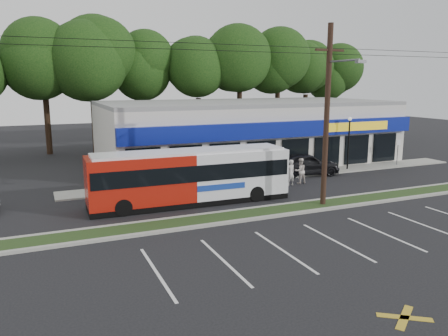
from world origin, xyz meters
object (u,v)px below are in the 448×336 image
object	(u,v)px
metrobus	(191,175)
pedestrian_a	(290,173)
lamp_post	(349,137)
utility_pole	(325,110)
car_dark	(306,164)
sign_post	(398,148)
pedestrian_b	(300,171)

from	to	relation	value
metrobus	pedestrian_a	xyz separation A→B (m)	(7.65, 1.50, -0.76)
lamp_post	pedestrian_a	distance (m)	7.81
utility_pole	car_dark	size ratio (longest dim) A/B	9.93
lamp_post	pedestrian_a	size ratio (longest dim) A/B	2.37
pedestrian_a	sign_post	bearing A→B (deg)	-173.85
pedestrian_a	pedestrian_b	bearing A→B (deg)	-169.01
utility_pole	car_dark	bearing A→B (deg)	62.14
lamp_post	sign_post	distance (m)	5.13
pedestrian_b	pedestrian_a	bearing A→B (deg)	15.48
utility_pole	lamp_post	xyz separation A→B (m)	(8.17, 7.87, -2.74)
metrobus	car_dark	bearing A→B (deg)	22.09
lamp_post	pedestrian_b	distance (m)	6.84
car_dark	pedestrian_b	distance (m)	2.94
utility_pole	car_dark	distance (m)	9.70
lamp_post	sign_post	xyz separation A→B (m)	(5.00, -0.23, -1.12)
utility_pole	sign_post	xyz separation A→B (m)	(13.17, 7.65, -3.86)
metrobus	pedestrian_b	world-z (taller)	metrobus
pedestrian_a	car_dark	bearing A→B (deg)	-145.23
sign_post	pedestrian_a	bearing A→B (deg)	-167.97
metrobus	car_dark	world-z (taller)	metrobus
car_dark	pedestrian_b	bearing A→B (deg)	149.06
lamp_post	metrobus	distance (m)	15.37
lamp_post	car_dark	xyz separation A→B (m)	(-4.17, -0.30, -1.81)
lamp_post	pedestrian_b	world-z (taller)	lamp_post
utility_pole	lamp_post	world-z (taller)	utility_pole
utility_pole	metrobus	xyz separation A→B (m)	(-6.56, 3.57, -3.76)
lamp_post	pedestrian_b	bearing A→B (deg)	-157.69
sign_post	car_dark	distance (m)	9.19
sign_post	metrobus	world-z (taller)	metrobus
sign_post	metrobus	distance (m)	20.14
car_dark	pedestrian_a	size ratio (longest dim) A/B	2.81
sign_post	car_dark	bearing A→B (deg)	-179.53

